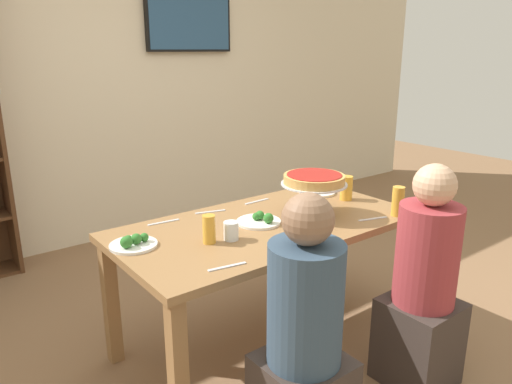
{
  "coord_description": "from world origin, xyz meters",
  "views": [
    {
      "loc": [
        -1.57,
        -1.94,
        1.65
      ],
      "look_at": [
        0.0,
        0.1,
        0.89
      ],
      "focal_mm": 34.06,
      "sensor_mm": 36.0,
      "label": 1
    }
  ],
  "objects_px": {
    "deep_dish_pizza_stand": "(314,181)",
    "cutlery_fork_near": "(373,219)",
    "diner_near_right": "(423,294)",
    "cutlery_spare_fork": "(164,222)",
    "salad_plate_far_diner": "(260,220)",
    "cutlery_knife_near": "(227,267)",
    "beer_glass_amber_tall": "(209,229)",
    "dining_table": "(267,238)",
    "water_glass_clear_near": "(231,231)",
    "salad_plate_spare": "(317,191)",
    "cutlery_fork_far": "(257,201)",
    "cutlery_knife_far": "(210,212)",
    "salad_plate_near_diner": "(133,243)",
    "beer_glass_amber_short": "(346,188)",
    "beer_glass_amber_spare": "(398,201)",
    "diner_near_left": "(304,351)",
    "television": "(189,24)"
  },
  "relations": [
    {
      "from": "deep_dish_pizza_stand",
      "to": "cutlery_fork_near",
      "type": "relative_size",
      "value": 2.07
    },
    {
      "from": "diner_near_right",
      "to": "cutlery_spare_fork",
      "type": "distance_m",
      "value": 1.4
    },
    {
      "from": "salad_plate_far_diner",
      "to": "cutlery_knife_near",
      "type": "bearing_deg",
      "value": -142.46
    },
    {
      "from": "beer_glass_amber_tall",
      "to": "cutlery_fork_near",
      "type": "distance_m",
      "value": 0.95
    },
    {
      "from": "dining_table",
      "to": "water_glass_clear_near",
      "type": "distance_m",
      "value": 0.34
    },
    {
      "from": "diner_near_right",
      "to": "deep_dish_pizza_stand",
      "type": "height_order",
      "value": "diner_near_right"
    },
    {
      "from": "deep_dish_pizza_stand",
      "to": "salad_plate_spare",
      "type": "relative_size",
      "value": 1.58
    },
    {
      "from": "beer_glass_amber_tall",
      "to": "water_glass_clear_near",
      "type": "distance_m",
      "value": 0.12
    },
    {
      "from": "water_glass_clear_near",
      "to": "cutlery_spare_fork",
      "type": "distance_m",
      "value": 0.46
    },
    {
      "from": "cutlery_fork_far",
      "to": "cutlery_knife_far",
      "type": "height_order",
      "value": "same"
    },
    {
      "from": "salad_plate_near_diner",
      "to": "water_glass_clear_near",
      "type": "bearing_deg",
      "value": -26.21
    },
    {
      "from": "water_glass_clear_near",
      "to": "cutlery_fork_far",
      "type": "relative_size",
      "value": 0.52
    },
    {
      "from": "beer_glass_amber_short",
      "to": "cutlery_fork_far",
      "type": "bearing_deg",
      "value": 147.12
    },
    {
      "from": "diner_near_right",
      "to": "cutlery_knife_near",
      "type": "relative_size",
      "value": 6.39
    },
    {
      "from": "beer_glass_amber_spare",
      "to": "cutlery_fork_far",
      "type": "relative_size",
      "value": 0.94
    },
    {
      "from": "beer_glass_amber_short",
      "to": "beer_glass_amber_spare",
      "type": "xyz_separation_m",
      "value": [
        0.0,
        -0.38,
        0.01
      ]
    },
    {
      "from": "diner_near_left",
      "to": "beer_glass_amber_spare",
      "type": "bearing_deg",
      "value": -70.9
    },
    {
      "from": "diner_near_left",
      "to": "salad_plate_spare",
      "type": "bearing_deg",
      "value": -46.39
    },
    {
      "from": "beer_glass_amber_spare",
      "to": "cutlery_fork_far",
      "type": "xyz_separation_m",
      "value": [
        -0.48,
        0.69,
        -0.08
      ]
    },
    {
      "from": "cutlery_fork_near",
      "to": "cutlery_knife_near",
      "type": "distance_m",
      "value": 0.99
    },
    {
      "from": "water_glass_clear_near",
      "to": "cutlery_fork_near",
      "type": "height_order",
      "value": "water_glass_clear_near"
    },
    {
      "from": "diner_near_left",
      "to": "salad_plate_far_diner",
      "type": "height_order",
      "value": "diner_near_left"
    },
    {
      "from": "cutlery_spare_fork",
      "to": "diner_near_right",
      "type": "bearing_deg",
      "value": 133.62
    },
    {
      "from": "cutlery_knife_near",
      "to": "cutlery_knife_far",
      "type": "xyz_separation_m",
      "value": [
        0.34,
        0.67,
        0.0
      ]
    },
    {
      "from": "beer_glass_amber_short",
      "to": "water_glass_clear_near",
      "type": "xyz_separation_m",
      "value": [
        -0.95,
        -0.11,
        -0.03
      ]
    },
    {
      "from": "diner_near_right",
      "to": "beer_glass_amber_tall",
      "type": "xyz_separation_m",
      "value": [
        -0.8,
        0.69,
        0.32
      ]
    },
    {
      "from": "salad_plate_spare",
      "to": "cutlery_knife_near",
      "type": "bearing_deg",
      "value": -152.74
    },
    {
      "from": "dining_table",
      "to": "salad_plate_near_diner",
      "type": "distance_m",
      "value": 0.74
    },
    {
      "from": "cutlery_fork_far",
      "to": "diner_near_right",
      "type": "bearing_deg",
      "value": 99.85
    },
    {
      "from": "cutlery_fork_near",
      "to": "cutlery_fork_far",
      "type": "height_order",
      "value": "same"
    },
    {
      "from": "beer_glass_amber_spare",
      "to": "cutlery_knife_far",
      "type": "distance_m",
      "value": 1.07
    },
    {
      "from": "salad_plate_near_diner",
      "to": "cutlery_fork_far",
      "type": "relative_size",
      "value": 1.27
    },
    {
      "from": "television",
      "to": "cutlery_fork_far",
      "type": "bearing_deg",
      "value": -108.64
    },
    {
      "from": "salad_plate_near_diner",
      "to": "cutlery_fork_near",
      "type": "xyz_separation_m",
      "value": [
        1.22,
        -0.45,
        -0.02
      ]
    },
    {
      "from": "water_glass_clear_near",
      "to": "cutlery_spare_fork",
      "type": "relative_size",
      "value": 0.52
    },
    {
      "from": "dining_table",
      "to": "cutlery_spare_fork",
      "type": "xyz_separation_m",
      "value": [
        -0.45,
        0.34,
        0.09
      ]
    },
    {
      "from": "beer_glass_amber_short",
      "to": "beer_glass_amber_tall",
      "type": "bearing_deg",
      "value": -175.84
    },
    {
      "from": "salad_plate_near_diner",
      "to": "salad_plate_spare",
      "type": "xyz_separation_m",
      "value": [
        1.34,
        0.11,
        -0.01
      ]
    },
    {
      "from": "television",
      "to": "beer_glass_amber_tall",
      "type": "distance_m",
      "value": 2.68
    },
    {
      "from": "beer_glass_amber_tall",
      "to": "cutlery_fork_near",
      "type": "bearing_deg",
      "value": -16.45
    },
    {
      "from": "beer_glass_amber_tall",
      "to": "dining_table",
      "type": "bearing_deg",
      "value": 7.46
    },
    {
      "from": "cutlery_fork_near",
      "to": "diner_near_left",
      "type": "bearing_deg",
      "value": -138.36
    },
    {
      "from": "diner_near_right",
      "to": "beer_glass_amber_spare",
      "type": "distance_m",
      "value": 0.57
    },
    {
      "from": "cutlery_knife_near",
      "to": "cutlery_fork_far",
      "type": "xyz_separation_m",
      "value": [
        0.68,
        0.66,
        0.0
      ]
    },
    {
      "from": "salad_plate_near_diner",
      "to": "dining_table",
      "type": "bearing_deg",
      "value": -9.8
    },
    {
      "from": "beer_glass_amber_tall",
      "to": "water_glass_clear_near",
      "type": "height_order",
      "value": "beer_glass_amber_tall"
    },
    {
      "from": "diner_near_left",
      "to": "beer_glass_amber_tall",
      "type": "bearing_deg",
      "value": 1.08
    },
    {
      "from": "television",
      "to": "cutlery_spare_fork",
      "type": "height_order",
      "value": "television"
    },
    {
      "from": "beer_glass_amber_short",
      "to": "cutlery_knife_far",
      "type": "distance_m",
      "value": 0.87
    },
    {
      "from": "deep_dish_pizza_stand",
      "to": "cutlery_knife_far",
      "type": "xyz_separation_m",
      "value": [
        -0.44,
        0.4,
        -0.2
      ]
    }
  ]
}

